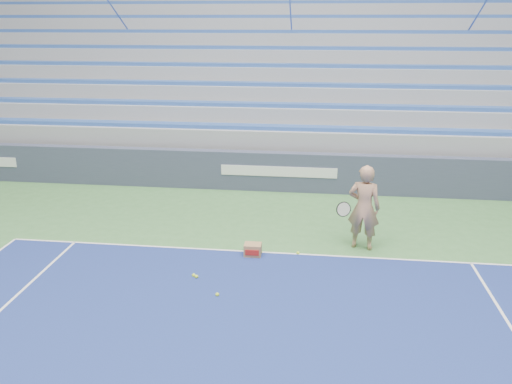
% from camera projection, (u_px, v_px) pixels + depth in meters
% --- Properties ---
extents(sponsor_barrier, '(30.00, 0.32, 1.10)m').
position_uv_depth(sponsor_barrier, '(279.00, 172.00, 13.88)').
color(sponsor_barrier, '#394057').
rests_on(sponsor_barrier, ground).
extents(bleachers, '(31.00, 9.15, 7.30)m').
position_uv_depth(bleachers, '(291.00, 81.00, 18.64)').
color(bleachers, '#919399').
rests_on(bleachers, ground).
extents(tennis_player, '(0.98, 0.91, 1.81)m').
position_uv_depth(tennis_player, '(364.00, 207.00, 10.25)').
color(tennis_player, tan).
rests_on(tennis_player, ground).
extents(ball_box, '(0.35, 0.27, 0.26)m').
position_uv_depth(ball_box, '(253.00, 250.00, 10.14)').
color(ball_box, '#99714A').
rests_on(ball_box, ground).
extents(tennis_ball_0, '(0.07, 0.07, 0.07)m').
position_uv_depth(tennis_ball_0, '(196.00, 277.00, 9.28)').
color(tennis_ball_0, '#CAEC30').
rests_on(tennis_ball_0, ground).
extents(tennis_ball_1, '(0.07, 0.07, 0.07)m').
position_uv_depth(tennis_ball_1, '(217.00, 294.00, 8.68)').
color(tennis_ball_1, '#CAEC30').
rests_on(tennis_ball_1, ground).
extents(tennis_ball_2, '(0.07, 0.07, 0.07)m').
position_uv_depth(tennis_ball_2, '(261.00, 252.00, 10.27)').
color(tennis_ball_2, '#CAEC30').
rests_on(tennis_ball_2, ground).
extents(tennis_ball_3, '(0.07, 0.07, 0.07)m').
position_uv_depth(tennis_ball_3, '(194.00, 275.00, 9.34)').
color(tennis_ball_3, '#CAEC30').
rests_on(tennis_ball_3, ground).
extents(tennis_ball_4, '(0.07, 0.07, 0.07)m').
position_uv_depth(tennis_ball_4, '(255.00, 249.00, 10.42)').
color(tennis_ball_4, '#CAEC30').
rests_on(tennis_ball_4, ground).
extents(tennis_ball_5, '(0.07, 0.07, 0.07)m').
position_uv_depth(tennis_ball_5, '(298.00, 253.00, 10.22)').
color(tennis_ball_5, '#CAEC30').
rests_on(tennis_ball_5, ground).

